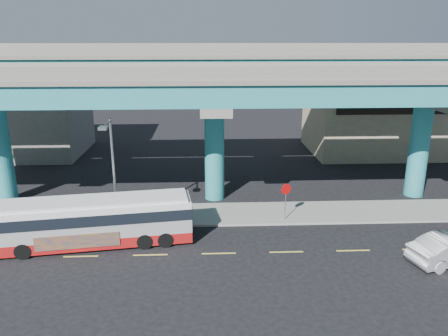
{
  "coord_description": "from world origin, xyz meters",
  "views": [
    {
      "loc": [
        -0.75,
        -23.36,
        12.15
      ],
      "look_at": [
        0.5,
        4.0,
        3.95
      ],
      "focal_mm": 35.0,
      "sensor_mm": 36.0,
      "label": 1
    }
  ],
  "objects_px": {
    "transit_bus": "(96,220)",
    "parked_car": "(71,205)",
    "stop_sign": "(286,194)",
    "street_lamp": "(111,158)"
  },
  "relations": [
    {
      "from": "transit_bus",
      "to": "street_lamp",
      "type": "relative_size",
      "value": 1.63
    },
    {
      "from": "street_lamp",
      "to": "stop_sign",
      "type": "height_order",
      "value": "street_lamp"
    },
    {
      "from": "parked_car",
      "to": "stop_sign",
      "type": "distance_m",
      "value": 14.99
    },
    {
      "from": "transit_bus",
      "to": "street_lamp",
      "type": "bearing_deg",
      "value": 65.05
    },
    {
      "from": "street_lamp",
      "to": "transit_bus",
      "type": "bearing_deg",
      "value": -107.08
    },
    {
      "from": "transit_bus",
      "to": "street_lamp",
      "type": "xyz_separation_m",
      "value": [
        0.69,
        2.25,
        3.23
      ]
    },
    {
      "from": "parked_car",
      "to": "street_lamp",
      "type": "distance_m",
      "value": 5.75
    },
    {
      "from": "transit_bus",
      "to": "parked_car",
      "type": "relative_size",
      "value": 2.63
    },
    {
      "from": "parked_car",
      "to": "stop_sign",
      "type": "height_order",
      "value": "stop_sign"
    },
    {
      "from": "parked_car",
      "to": "stop_sign",
      "type": "xyz_separation_m",
      "value": [
        14.87,
        -1.5,
        1.16
      ]
    }
  ]
}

